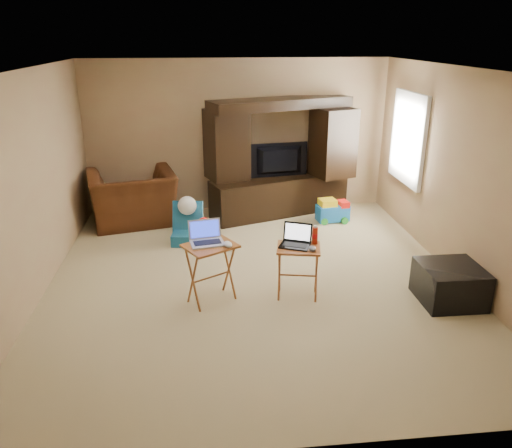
{
  "coord_description": "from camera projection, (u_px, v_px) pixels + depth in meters",
  "views": [
    {
      "loc": [
        -0.57,
        -5.54,
        2.85
      ],
      "look_at": [
        0.0,
        -0.2,
        0.8
      ],
      "focal_mm": 35.0,
      "sensor_mm": 36.0,
      "label": 1
    }
  ],
  "objects": [
    {
      "name": "mouse_left",
      "position": [
        228.0,
        244.0,
        5.4
      ],
      "size": [
        0.13,
        0.16,
        0.06
      ],
      "primitive_type": "ellipsoid",
      "rotation": [
        0.0,
        0.0,
        0.31
      ],
      "color": "white",
      "rests_on": "tray_table_left"
    },
    {
      "name": "wall_front",
      "position": [
        298.0,
        299.0,
        3.22
      ],
      "size": [
        5.0,
        0.0,
        5.0
      ],
      "primitive_type": "plane",
      "rotation": [
        -1.57,
        0.0,
        0.0
      ],
      "color": "tan",
      "rests_on": "ground"
    },
    {
      "name": "laptop_right",
      "position": [
        295.0,
        237.0,
        5.54
      ],
      "size": [
        0.41,
        0.38,
        0.24
      ],
      "primitive_type": "cube",
      "rotation": [
        0.0,
        0.0,
        -0.41
      ],
      "color": "black",
      "rests_on": "tray_table_right"
    },
    {
      "name": "laptop_left",
      "position": [
        207.0,
        234.0,
        5.44
      ],
      "size": [
        0.41,
        0.35,
        0.24
      ],
      "primitive_type": "cube",
      "rotation": [
        0.0,
        0.0,
        0.17
      ],
      "color": "#A9AAAE",
      "rests_on": "tray_table_left"
    },
    {
      "name": "child_rocker",
      "position": [
        188.0,
        224.0,
        7.18
      ],
      "size": [
        0.51,
        0.56,
        0.59
      ],
      "primitive_type": null,
      "rotation": [
        0.0,
        0.0,
        -0.15
      ],
      "color": "#175880",
      "rests_on": "floor"
    },
    {
      "name": "mouse_right",
      "position": [
        312.0,
        249.0,
        5.46
      ],
      "size": [
        0.1,
        0.14,
        0.05
      ],
      "primitive_type": "ellipsoid",
      "rotation": [
        0.0,
        0.0,
        -0.16
      ],
      "color": "#3E3E43",
      "rests_on": "tray_table_right"
    },
    {
      "name": "floor",
      "position": [
        254.0,
        278.0,
        6.22
      ],
      "size": [
        5.5,
        5.5,
        0.0
      ],
      "primitive_type": "plane",
      "color": "beige",
      "rests_on": "ground"
    },
    {
      "name": "ottoman",
      "position": [
        450.0,
        284.0,
        5.62
      ],
      "size": [
        0.67,
        0.67,
        0.43
      ],
      "primitive_type": "cube",
      "rotation": [
        0.0,
        0.0,
        -0.0
      ],
      "color": "black",
      "rests_on": "floor"
    },
    {
      "name": "tray_table_left",
      "position": [
        211.0,
        273.0,
        5.58
      ],
      "size": [
        0.67,
        0.63,
        0.69
      ],
      "primitive_type": "cube",
      "rotation": [
        0.0,
        0.0,
        0.52
      ],
      "color": "#985D24",
      "rests_on": "floor"
    },
    {
      "name": "plush_toy",
      "position": [
        204.0,
        230.0,
        7.23
      ],
      "size": [
        0.35,
        0.29,
        0.39
      ],
      "primitive_type": null,
      "color": "red",
      "rests_on": "floor"
    },
    {
      "name": "wall_back",
      "position": [
        237.0,
        136.0,
        8.33
      ],
      "size": [
        5.0,
        0.0,
        5.0
      ],
      "primitive_type": "plane",
      "rotation": [
        1.57,
        0.0,
        0.0
      ],
      "color": "tan",
      "rests_on": "ground"
    },
    {
      "name": "wall_right",
      "position": [
        460.0,
        176.0,
        6.02
      ],
      "size": [
        0.0,
        5.5,
        5.5
      ],
      "primitive_type": "plane",
      "rotation": [
        1.57,
        0.0,
        -1.57
      ],
      "color": "tan",
      "rests_on": "ground"
    },
    {
      "name": "window_pane",
      "position": [
        409.0,
        138.0,
        7.41
      ],
      "size": [
        0.0,
        1.2,
        1.2
      ],
      "primitive_type": "plane",
      "rotation": [
        1.57,
        0.0,
        -1.57
      ],
      "color": "white",
      "rests_on": "ground"
    },
    {
      "name": "entertainment_center",
      "position": [
        280.0,
        158.0,
        8.15
      ],
      "size": [
        2.39,
        1.33,
        1.91
      ],
      "primitive_type": "cube",
      "rotation": [
        0.0,
        0.0,
        0.34
      ],
      "color": "black",
      "rests_on": "floor"
    },
    {
      "name": "recliner",
      "position": [
        133.0,
        198.0,
        7.89
      ],
      "size": [
        1.53,
        1.41,
        0.84
      ],
      "primitive_type": "imported",
      "rotation": [
        0.0,
        0.0,
        3.38
      ],
      "color": "#49240F",
      "rests_on": "floor"
    },
    {
      "name": "ceiling",
      "position": [
        254.0,
        69.0,
        5.33
      ],
      "size": [
        5.5,
        5.5,
        0.0
      ],
      "primitive_type": "plane",
      "rotation": [
        3.14,
        0.0,
        0.0
      ],
      "color": "silver",
      "rests_on": "ground"
    },
    {
      "name": "window_frame",
      "position": [
        408.0,
        138.0,
        7.41
      ],
      "size": [
        0.06,
        1.14,
        1.34
      ],
      "primitive_type": "cube",
      "color": "white",
      "rests_on": "ground"
    },
    {
      "name": "television",
      "position": [
        280.0,
        161.0,
        8.12
      ],
      "size": [
        0.98,
        0.27,
        0.56
      ],
      "primitive_type": "imported",
      "rotation": [
        0.0,
        0.0,
        3.29
      ],
      "color": "black",
      "rests_on": "entertainment_center"
    },
    {
      "name": "water_bottle",
      "position": [
        315.0,
        236.0,
        5.63
      ],
      "size": [
        0.06,
        0.06,
        0.19
      ],
      "primitive_type": "cylinder",
      "color": "#B6200B",
      "rests_on": "tray_table_right"
    },
    {
      "name": "push_toy",
      "position": [
        333.0,
        210.0,
        8.04
      ],
      "size": [
        0.56,
        0.44,
        0.39
      ],
      "primitive_type": null,
      "rotation": [
        0.0,
        0.0,
        0.14
      ],
      "color": "blue",
      "rests_on": "floor"
    },
    {
      "name": "wall_left",
      "position": [
        30.0,
        188.0,
        5.53
      ],
      "size": [
        0.0,
        5.5,
        5.5
      ],
      "primitive_type": "plane",
      "rotation": [
        1.57,
        0.0,
        1.57
      ],
      "color": "tan",
      "rests_on": "ground"
    },
    {
      "name": "tray_table_right",
      "position": [
        298.0,
        272.0,
        5.68
      ],
      "size": [
        0.55,
        0.47,
        0.62
      ],
      "primitive_type": "cube",
      "rotation": [
        0.0,
        0.0,
        -0.2
      ],
      "color": "#9A4C25",
      "rests_on": "floor"
    }
  ]
}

